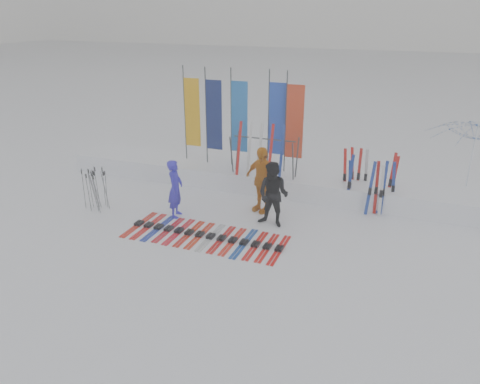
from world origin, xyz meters
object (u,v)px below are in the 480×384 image
at_px(person_yellow, 261,180).
at_px(ski_row, 205,235).
at_px(person_blue, 175,189).
at_px(person_black, 273,195).
at_px(ski_rack, 264,151).
at_px(tent_canopy, 472,163).

height_order(person_yellow, ski_row, person_yellow).
xyz_separation_m(person_blue, person_black, (2.75, 0.40, 0.06)).
bearing_deg(person_blue, person_black, -93.07).
xyz_separation_m(person_blue, ski_rack, (1.74, 2.63, 0.55)).
xyz_separation_m(person_blue, person_yellow, (2.14, 1.22, 0.14)).
relative_size(person_blue, person_black, 0.93).
bearing_deg(person_yellow, person_black, -30.41).
relative_size(ski_row, ski_rack, 2.05).
bearing_deg(ski_rack, person_yellow, -74.34).
distance_m(tent_canopy, ski_rack, 6.16).
relative_size(person_yellow, tent_canopy, 0.68).
distance_m(person_blue, ski_rack, 3.20).
bearing_deg(person_yellow, tent_canopy, 48.85).
relative_size(person_black, tent_canopy, 0.63).
relative_size(tent_canopy, ski_row, 0.69).
relative_size(tent_canopy, ski_rack, 1.41).
height_order(ski_row, ski_rack, ski_rack).
xyz_separation_m(tent_canopy, ski_row, (-6.44, -4.87, -1.26)).
height_order(tent_canopy, ski_rack, tent_canopy).
bearing_deg(ski_row, person_yellow, 68.61).
bearing_deg(tent_canopy, person_black, -144.53).
distance_m(person_blue, person_yellow, 2.46).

